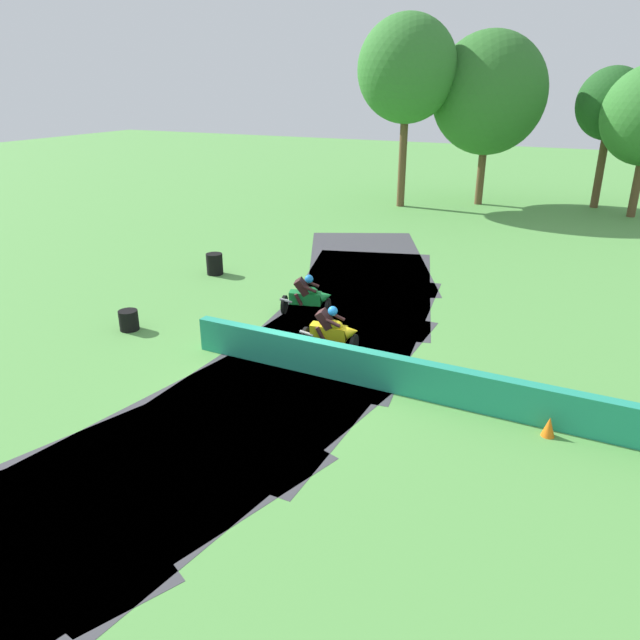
{
  "coord_description": "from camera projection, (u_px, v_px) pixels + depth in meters",
  "views": [
    {
      "loc": [
        6.38,
        -12.09,
        6.86
      ],
      "look_at": [
        -0.02,
        1.25,
        0.9
      ],
      "focal_mm": 33.42,
      "sensor_mm": 36.0,
      "label": 1
    }
  ],
  "objects": [
    {
      "name": "track_asphalt",
      "position": [
        265.0,
        361.0,
        15.65
      ],
      "size": [
        9.3,
        30.47,
        0.01
      ],
      "color": "#3D3D42",
      "rests_on": "ground"
    },
    {
      "name": "tire_stack_mid_b",
      "position": [
        215.0,
        264.0,
        22.57
      ],
      "size": [
        0.62,
        0.62,
        0.8
      ],
      "color": "black",
      "rests_on": "ground"
    },
    {
      "name": "tire_stack_mid_a",
      "position": [
        129.0,
        320.0,
        17.54
      ],
      "size": [
        0.56,
        0.56,
        0.6
      ],
      "color": "black",
      "rests_on": "ground"
    },
    {
      "name": "ground_plane",
      "position": [
        299.0,
        369.0,
        15.23
      ],
      "size": [
        120.0,
        120.0,
        0.0
      ],
      "primitive_type": "plane",
      "color": "#569947"
    },
    {
      "name": "tree_far_right",
      "position": [
        489.0,
        94.0,
        33.31
      ],
      "size": [
        6.33,
        6.33,
        9.51
      ],
      "color": "brown",
      "rests_on": "ground"
    },
    {
      "name": "traffic_cone",
      "position": [
        549.0,
        427.0,
        12.29
      ],
      "size": [
        0.28,
        0.28,
        0.44
      ],
      "primitive_type": "cone",
      "color": "orange",
      "rests_on": "ground"
    },
    {
      "name": "motorcycle_lead_yellow",
      "position": [
        331.0,
        330.0,
        15.91
      ],
      "size": [
        1.68,
        0.79,
        1.42
      ],
      "color": "black",
      "rests_on": "ground"
    },
    {
      "name": "motorcycle_chase_green",
      "position": [
        308.0,
        296.0,
        18.43
      ],
      "size": [
        1.7,
        1.01,
        1.42
      ],
      "color": "black",
      "rests_on": "ground"
    },
    {
      "name": "tree_far_left",
      "position": [
        407.0,
        70.0,
        32.28
      ],
      "size": [
        5.41,
        5.41,
        10.28
      ],
      "color": "brown",
      "rests_on": "ground"
    },
    {
      "name": "safety_barrier",
      "position": [
        540.0,
        405.0,
        12.65
      ],
      "size": [
        17.6,
        0.59,
        0.9
      ],
      "primitive_type": "cube",
      "rotation": [
        0.0,
        0.0,
        -1.59
      ],
      "color": "#239375",
      "rests_on": "ground"
    },
    {
      "name": "tree_behind_barrier",
      "position": [
        611.0,
        105.0,
        32.57
      ],
      "size": [
        3.71,
        3.71,
        7.64
      ],
      "color": "brown",
      "rests_on": "ground"
    }
  ]
}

